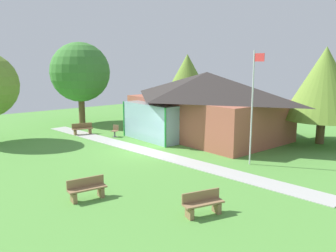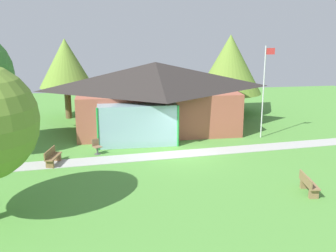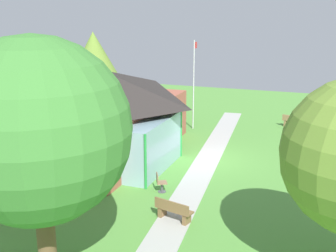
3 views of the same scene
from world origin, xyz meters
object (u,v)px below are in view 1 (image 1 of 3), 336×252
(pavilion, at_px, (204,103))
(flagpole, at_px, (253,103))
(bench_lawn_far_right, at_px, (203,204))
(tree_behind_pavilion_left, at_px, (187,74))
(bench_mid_left, at_px, (82,129))
(patio_chair_west, at_px, (115,131))
(tree_west_hedge, at_px, (80,72))
(tree_behind_pavilion_right, at_px, (324,83))
(bench_front_right, at_px, (87,189))

(pavilion, height_order, flagpole, flagpole)
(pavilion, relative_size, bench_lawn_far_right, 7.41)
(tree_behind_pavilion_left, bearing_deg, bench_mid_left, -89.93)
(tree_behind_pavilion_left, bearing_deg, patio_chair_west, -76.12)
(bench_lawn_far_right, bearing_deg, tree_west_hedge, -89.61)
(tree_behind_pavilion_right, height_order, tree_behind_pavilion_left, tree_behind_pavilion_right)
(bench_lawn_far_right, bearing_deg, flagpole, -141.88)
(pavilion, distance_m, bench_lawn_far_right, 13.49)
(tree_west_hedge, distance_m, tree_behind_pavilion_left, 9.65)
(tree_west_hedge, bearing_deg, bench_mid_left, -26.01)
(bench_front_right, height_order, tree_west_hedge, tree_west_hedge)
(bench_front_right, distance_m, tree_west_hedge, 18.42)
(tree_west_hedge, relative_size, tree_behind_pavilion_right, 1.12)
(bench_mid_left, relative_size, tree_west_hedge, 0.22)
(bench_front_right, xyz_separation_m, bench_mid_left, (-11.61, 5.51, 0.00))
(bench_front_right, bearing_deg, flagpole, 179.48)
(bench_lawn_far_right, height_order, tree_west_hedge, tree_west_hedge)
(patio_chair_west, relative_size, tree_behind_pavilion_right, 0.14)
(patio_chair_west, bearing_deg, flagpole, 160.12)
(bench_front_right, height_order, tree_behind_pavilion_right, tree_behind_pavilion_right)
(bench_front_right, bearing_deg, bench_lawn_far_right, 129.51)
(bench_front_right, relative_size, tree_west_hedge, 0.22)
(pavilion, height_order, bench_lawn_far_right, pavilion)
(pavilion, bearing_deg, tree_behind_pavilion_left, 146.30)
(flagpole, relative_size, bench_mid_left, 3.78)
(pavilion, relative_size, bench_mid_left, 7.42)
(bench_lawn_far_right, distance_m, tree_behind_pavilion_left, 21.13)
(flagpole, relative_size, patio_chair_west, 6.86)
(flagpole, bearing_deg, patio_chair_west, -170.15)
(flagpole, relative_size, bench_lawn_far_right, 3.78)
(bench_lawn_far_right, bearing_deg, pavilion, -120.90)
(tree_west_hedge, xyz_separation_m, tree_behind_pavilion_right, (17.47, 8.54, -0.51))
(tree_behind_pavilion_right, bearing_deg, bench_front_right, -94.43)
(flagpole, bearing_deg, pavilion, 153.58)
(pavilion, distance_m, bench_front_right, 13.34)
(bench_lawn_far_right, xyz_separation_m, tree_behind_pavilion_left, (-15.54, 13.79, 3.86))
(bench_front_right, relative_size, tree_behind_pavilion_right, 0.24)
(bench_front_right, bearing_deg, tree_west_hedge, -108.12)
(tree_behind_pavilion_right, bearing_deg, bench_lawn_far_right, -79.14)
(tree_behind_pavilion_right, bearing_deg, flagpole, -90.25)
(tree_behind_pavilion_right, relative_size, tree_behind_pavilion_left, 1.04)
(bench_mid_left, height_order, tree_behind_pavilion_left, tree_behind_pavilion_left)
(bench_mid_left, bearing_deg, tree_west_hedge, -102.45)
(flagpole, xyz_separation_m, tree_behind_pavilion_right, (0.03, 7.50, 0.73))
(bench_front_right, bearing_deg, pavilion, -148.66)
(tree_behind_pavilion_left, bearing_deg, pavilion, -33.70)
(flagpole, bearing_deg, tree_behind_pavilion_left, 149.89)
(flagpole, distance_m, bench_lawn_far_right, 7.45)
(bench_mid_left, relative_size, tree_behind_pavilion_left, 0.26)
(flagpole, bearing_deg, bench_lawn_far_right, -67.02)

